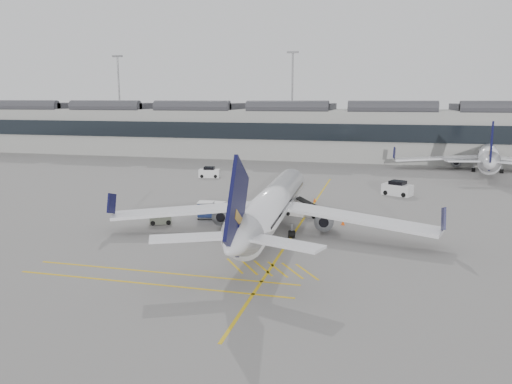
% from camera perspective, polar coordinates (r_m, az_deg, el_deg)
% --- Properties ---
extents(ground, '(220.00, 220.00, 0.00)m').
position_cam_1_polar(ground, '(50.11, -7.86, -5.16)').
color(ground, gray).
rests_on(ground, ground).
extents(terminal, '(200.00, 20.45, 12.40)m').
position_cam_1_polar(terminal, '(118.20, 5.31, 7.02)').
color(terminal, '#9E9E99').
rests_on(terminal, ground).
extents(light_masts, '(113.00, 0.60, 25.45)m').
position_cam_1_polar(light_masts, '(132.13, 5.62, 11.02)').
color(light_masts, slate).
rests_on(light_masts, ground).
extents(apron_markings, '(0.25, 60.00, 0.01)m').
position_cam_1_polar(apron_markings, '(56.88, 5.38, -3.19)').
color(apron_markings, gold).
rests_on(apron_markings, ground).
extents(airliner_main, '(33.25, 36.37, 9.66)m').
position_cam_1_polar(airliner_main, '(50.93, 1.85, -1.51)').
color(airliner_main, white).
rests_on(airliner_main, ground).
extents(airliner_far, '(34.04, 37.49, 10.03)m').
position_cam_1_polar(airliner_far, '(103.50, 25.03, 3.78)').
color(airliner_far, white).
rests_on(airliner_far, ground).
extents(belt_loader, '(5.46, 2.64, 2.16)m').
position_cam_1_polar(belt_loader, '(58.85, 5.34, -2.09)').
color(belt_loader, silver).
rests_on(belt_loader, ground).
extents(baggage_cart_a, '(1.93, 1.69, 1.79)m').
position_cam_1_polar(baggage_cart_a, '(55.86, 0.17, -2.39)').
color(baggage_cart_a, gray).
rests_on(baggage_cart_a, ground).
extents(baggage_cart_b, '(1.66, 1.37, 1.75)m').
position_cam_1_polar(baggage_cart_b, '(54.38, -1.69, -2.78)').
color(baggage_cart_b, gray).
rests_on(baggage_cart_b, ground).
extents(baggage_cart_c, '(1.93, 1.66, 1.84)m').
position_cam_1_polar(baggage_cart_c, '(57.61, -4.42, -1.99)').
color(baggage_cart_c, gray).
rests_on(baggage_cart_c, ground).
extents(baggage_cart_d, '(2.10, 1.82, 1.98)m').
position_cam_1_polar(baggage_cart_d, '(57.29, -5.74, -2.01)').
color(baggage_cart_d, gray).
rests_on(baggage_cart_d, ground).
extents(ramp_agent_a, '(0.68, 0.54, 1.62)m').
position_cam_1_polar(ramp_agent_a, '(55.53, -1.43, -2.63)').
color(ramp_agent_a, orange).
rests_on(ramp_agent_a, ground).
extents(ramp_agent_b, '(0.89, 0.77, 1.56)m').
position_cam_1_polar(ramp_agent_b, '(54.78, -1.82, -2.85)').
color(ramp_agent_b, '#FF630D').
rests_on(ramp_agent_b, ground).
extents(pushback_tug, '(2.71, 2.24, 1.31)m').
position_cam_1_polar(pushback_tug, '(55.78, -10.84, -3.00)').
color(pushback_tug, '#565B4D').
rests_on(pushback_tug, ground).
extents(safety_cone_nose, '(0.40, 0.40, 0.56)m').
position_cam_1_polar(safety_cone_nose, '(66.71, 6.72, -0.91)').
color(safety_cone_nose, '#F24C0A').
rests_on(safety_cone_nose, ground).
extents(safety_cone_engine, '(0.41, 0.41, 0.57)m').
position_cam_1_polar(safety_cone_engine, '(55.17, 9.91, -3.44)').
color(safety_cone_engine, '#F24C0A').
rests_on(safety_cone_engine, ground).
extents(service_van_left, '(3.83, 2.40, 1.83)m').
position_cam_1_polar(service_van_left, '(87.31, -5.35, 2.22)').
color(service_van_left, silver).
rests_on(service_van_left, ground).
extents(service_van_mid, '(1.87, 3.57, 1.81)m').
position_cam_1_polar(service_van_mid, '(79.36, 4.02, 1.38)').
color(service_van_mid, silver).
rests_on(service_van_mid, ground).
extents(service_van_right, '(4.50, 3.53, 2.07)m').
position_cam_1_polar(service_van_right, '(73.62, 15.86, 0.36)').
color(service_van_right, silver).
rests_on(service_van_right, ground).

